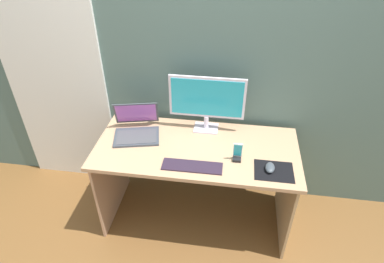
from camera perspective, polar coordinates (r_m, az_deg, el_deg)
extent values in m
plane|color=brown|center=(2.82, 0.67, -14.42)|extent=(8.00, 8.00, 0.00)
cube|color=#506B65|center=(2.39, 2.20, 13.19)|extent=(6.00, 0.04, 2.50)
cube|color=white|center=(2.83, -22.85, 8.75)|extent=(0.82, 0.02, 2.02)
cube|color=tan|center=(2.32, 0.79, -2.99)|extent=(1.43, 0.67, 0.03)
cube|color=tan|center=(2.71, -13.76, -7.65)|extent=(0.02, 0.63, 0.70)
cube|color=tan|center=(2.59, 16.01, -10.54)|extent=(0.02, 0.63, 0.70)
cube|color=silver|center=(2.49, 2.47, 0.61)|extent=(0.18, 0.14, 0.01)
cylinder|color=silver|center=(2.45, 2.50, 1.69)|extent=(0.04, 0.04, 0.10)
cube|color=silver|center=(2.34, 2.63, 5.96)|extent=(0.55, 0.02, 0.32)
cube|color=#26A5BF|center=(2.34, 2.61, 5.84)|extent=(0.51, 0.00, 0.28)
cube|color=#3C414A|center=(2.42, -9.62, -0.92)|extent=(0.37, 0.29, 0.02)
cube|color=#47474C|center=(2.41, -9.66, -0.90)|extent=(0.32, 0.23, 0.00)
cube|color=#3C414A|center=(2.49, -9.69, 3.20)|extent=(0.33, 0.15, 0.21)
cube|color=#A559BF|center=(2.48, -9.70, 3.17)|extent=(0.30, 0.14, 0.18)
cube|color=#2C1F2F|center=(2.14, 0.14, -6.11)|extent=(0.40, 0.12, 0.01)
cube|color=black|center=(2.18, 14.10, -6.70)|extent=(0.25, 0.20, 0.00)
ellipsoid|color=#414850|center=(2.17, 13.47, -6.15)|extent=(0.07, 0.10, 0.04)
cube|color=black|center=(2.21, 7.84, -4.78)|extent=(0.06, 0.05, 0.02)
cube|color=white|center=(2.17, 7.99, -3.24)|extent=(0.06, 0.03, 0.12)
cube|color=#26A5BF|center=(2.17, 7.99, -3.31)|extent=(0.05, 0.02, 0.10)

